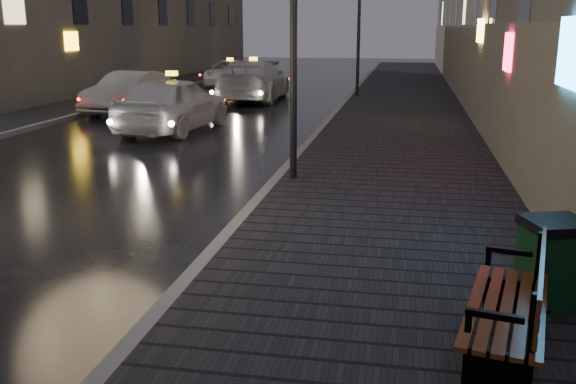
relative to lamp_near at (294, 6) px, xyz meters
name	(u,v)px	position (x,y,z in m)	size (l,w,h in m)	color
ground	(52,297)	(-1.85, -6.00, -3.49)	(120.00, 120.00, 0.00)	black
sidewalk	(404,101)	(2.05, 15.00, -3.41)	(4.60, 58.00, 0.15)	black
curb	(347,100)	(-0.35, 15.00, -3.41)	(0.20, 58.00, 0.15)	slate
sidewalk_far	(123,96)	(-10.55, 15.00, -3.41)	(2.40, 58.00, 0.15)	black
curb_far	(150,96)	(-9.25, 15.00, -3.41)	(0.20, 58.00, 0.15)	slate
lamp_near	(294,6)	(0.00, 0.00, 0.00)	(0.36, 0.36, 5.28)	black
lamp_far	(359,18)	(0.00, 16.00, 0.00)	(0.36, 0.36, 5.28)	black
bench	(516,306)	(3.26, -6.75, -2.84)	(1.06, 2.05, 1.00)	black
trash_bin	(553,262)	(3.85, -5.46, -2.85)	(0.80, 0.80, 0.97)	black
taxi_near	(173,104)	(-4.81, 6.12, -2.65)	(1.99, 4.95, 1.69)	silver
car_left_mid	(130,92)	(-8.06, 10.26, -2.75)	(1.57, 4.51, 1.49)	#A3A2AA
taxi_mid	(254,81)	(-4.38, 14.81, -2.63)	(2.40, 5.90, 1.71)	silver
taxi_far	(230,73)	(-7.44, 22.02, -2.83)	(2.20, 4.76, 1.32)	white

